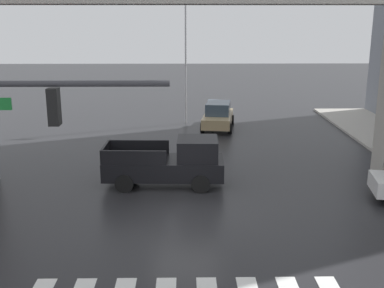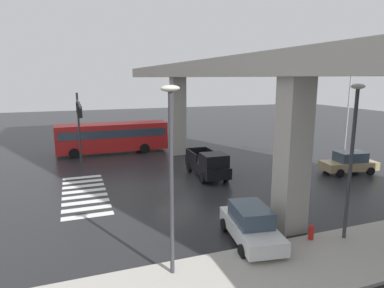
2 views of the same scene
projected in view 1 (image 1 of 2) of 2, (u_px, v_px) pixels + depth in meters
The scene contains 5 objects.
ground_plane at pixel (186, 211), 17.84m from camera, with size 120.00×120.00×0.00m, color #232326.
elevated_overpass at pixel (185, 6), 19.02m from camera, with size 54.45×2.13×8.73m.
pickup_truck at pixel (171, 163), 20.39m from camera, with size 5.15×2.20×2.08m.
sedan_tan at pixel (218, 116), 31.06m from camera, with size 2.42×4.51×1.72m.
flagpole at pixel (187, 33), 31.15m from camera, with size 1.16×0.12×10.47m.
Camera 1 is at (-0.02, -16.60, 7.00)m, focal length 44.52 mm.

